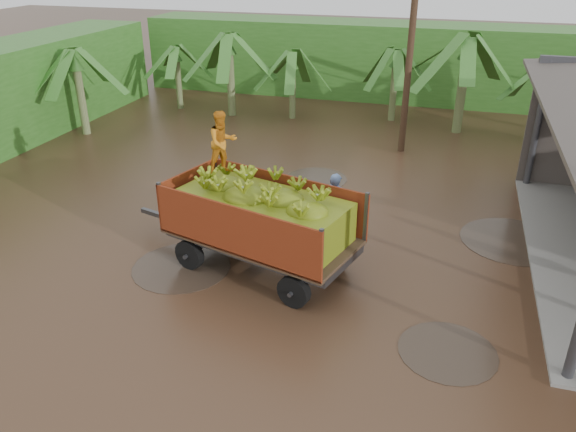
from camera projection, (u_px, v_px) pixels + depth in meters
The scene contains 6 objects.
ground at pixel (327, 244), 14.69m from camera, with size 100.00×100.00×0.00m, color black.
hedge_north at pixel (361, 59), 28.18m from camera, with size 22.00×3.00×3.60m, color #2D661E.
banana_trailer at pixel (261, 217), 13.02m from camera, with size 6.27×3.29×3.59m.
man_blue at pixel (335, 204), 14.86m from camera, with size 0.63×0.41×1.73m, color #6584B9.
utility_pole at pixel (411, 43), 19.52m from camera, with size 1.20×0.24×7.75m.
banana_plants at pixel (248, 105), 20.12m from camera, with size 24.71×20.56×4.24m.
Camera 1 is at (2.71, -12.63, 7.10)m, focal length 35.00 mm.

